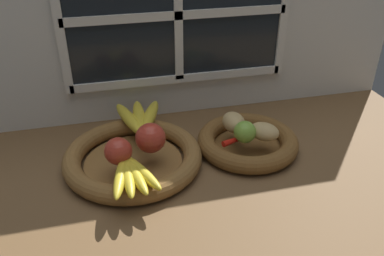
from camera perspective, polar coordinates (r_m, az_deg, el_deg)
ground_plane at (r=104.75cm, az=1.51°, el=-5.57°), size 140.00×90.00×3.00cm
back_wall at (r=118.16cm, az=-2.20°, el=14.61°), size 140.00×4.60×55.00cm
fruit_bowl_left at (r=102.94cm, az=-8.42°, el=-4.18°), size 35.21×35.21×4.67cm
fruit_bowl_right at (r=109.05cm, az=7.93°, el=-1.96°), size 27.21×27.21×4.67cm
apple_red_front at (r=95.31cm, az=-10.49°, el=-3.28°), size 6.61×6.61×6.61cm
apple_red_right at (r=98.32cm, az=-5.94°, el=-1.43°), size 7.52×7.52×7.52cm
banana_bunch_front at (r=90.84cm, az=-8.68°, el=-6.52°), size 11.98×17.06×2.61cm
banana_bunch_back at (r=111.67cm, az=-7.52°, el=1.40°), size 14.58×20.43×3.36cm
potato_oblong at (r=107.44cm, az=5.99°, el=0.79°), size 6.27×8.48×5.11cm
potato_small at (r=105.34cm, az=10.15°, el=-0.39°), size 9.84×9.64×4.51cm
lime_near at (r=102.66cm, az=7.60°, el=-0.62°), size 5.77×5.77×5.77cm
chili_pepper at (r=105.09cm, az=7.74°, el=-1.16°), size 14.47×6.14×1.64cm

